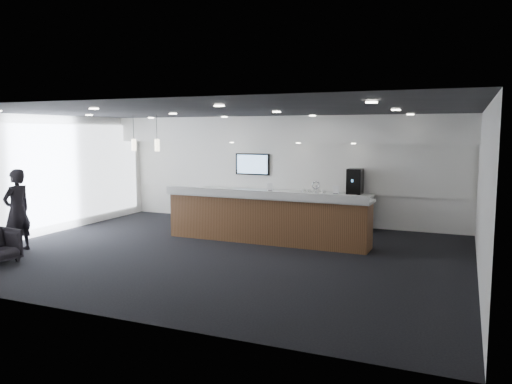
% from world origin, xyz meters
% --- Properties ---
extents(ground, '(10.00, 10.00, 0.00)m').
position_xyz_m(ground, '(0.00, 0.00, 0.00)').
color(ground, black).
rests_on(ground, ground).
extents(ceiling, '(10.00, 8.00, 0.02)m').
position_xyz_m(ceiling, '(0.00, 0.00, 3.00)').
color(ceiling, black).
rests_on(ceiling, back_wall).
extents(back_wall, '(10.00, 0.02, 3.00)m').
position_xyz_m(back_wall, '(0.00, 4.00, 1.50)').
color(back_wall, white).
rests_on(back_wall, ground).
extents(left_wall, '(0.02, 8.00, 3.00)m').
position_xyz_m(left_wall, '(-5.00, 0.00, 1.50)').
color(left_wall, white).
rests_on(left_wall, ground).
extents(right_wall, '(0.02, 8.00, 3.00)m').
position_xyz_m(right_wall, '(5.00, 0.00, 1.50)').
color(right_wall, white).
rests_on(right_wall, ground).
extents(soffit_bulkhead, '(10.00, 0.90, 0.70)m').
position_xyz_m(soffit_bulkhead, '(0.00, 3.55, 2.65)').
color(soffit_bulkhead, white).
rests_on(soffit_bulkhead, back_wall).
extents(alcove_panel, '(9.80, 0.06, 1.40)m').
position_xyz_m(alcove_panel, '(0.00, 3.97, 1.60)').
color(alcove_panel, white).
rests_on(alcove_panel, back_wall).
extents(window_blinds_wall, '(0.04, 7.36, 2.55)m').
position_xyz_m(window_blinds_wall, '(-4.96, 0.00, 1.50)').
color(window_blinds_wall, silver).
rests_on(window_blinds_wall, left_wall).
extents(back_credenza, '(5.06, 0.66, 0.95)m').
position_xyz_m(back_credenza, '(-0.00, 3.64, 0.48)').
color(back_credenza, gray).
rests_on(back_credenza, ground).
extents(wall_tv, '(1.05, 0.08, 0.62)m').
position_xyz_m(wall_tv, '(-1.00, 3.91, 1.65)').
color(wall_tv, black).
rests_on(wall_tv, back_wall).
extents(pendant_left, '(0.12, 0.12, 0.30)m').
position_xyz_m(pendant_left, '(-2.40, 0.80, 2.25)').
color(pendant_left, beige).
rests_on(pendant_left, ceiling).
extents(pendant_right, '(0.12, 0.12, 0.30)m').
position_xyz_m(pendant_right, '(-3.10, 0.80, 2.25)').
color(pendant_right, beige).
rests_on(pendant_right, ceiling).
extents(ceiling_can_lights, '(7.00, 5.00, 0.02)m').
position_xyz_m(ceiling_can_lights, '(0.00, 0.00, 2.97)').
color(ceiling_can_lights, white).
rests_on(ceiling_can_lights, ceiling).
extents(service_counter, '(4.94, 0.88, 1.49)m').
position_xyz_m(service_counter, '(0.45, 1.33, 0.58)').
color(service_counter, '#4C2F19').
rests_on(service_counter, ground).
extents(coffee_machine, '(0.39, 0.51, 0.67)m').
position_xyz_m(coffee_machine, '(2.03, 3.70, 1.28)').
color(coffee_machine, black).
rests_on(coffee_machine, back_credenza).
extents(info_sign_left, '(0.16, 0.05, 0.21)m').
position_xyz_m(info_sign_left, '(-0.31, 3.52, 1.06)').
color(info_sign_left, white).
rests_on(info_sign_left, back_credenza).
extents(info_sign_right, '(0.16, 0.04, 0.21)m').
position_xyz_m(info_sign_right, '(1.56, 3.56, 1.06)').
color(info_sign_right, white).
rests_on(info_sign_right, back_credenza).
extents(lounge_guest, '(0.45, 0.67, 1.79)m').
position_xyz_m(lounge_guest, '(-4.17, -1.59, 0.90)').
color(lounge_guest, black).
rests_on(lounge_guest, ground).
extents(cup_0, '(0.10, 0.10, 0.09)m').
position_xyz_m(cup_0, '(1.22, 3.58, 1.00)').
color(cup_0, white).
rests_on(cup_0, back_credenza).
extents(cup_1, '(0.14, 0.14, 0.09)m').
position_xyz_m(cup_1, '(1.08, 3.58, 1.00)').
color(cup_1, white).
rests_on(cup_1, back_credenza).
extents(cup_2, '(0.12, 0.12, 0.09)m').
position_xyz_m(cup_2, '(0.94, 3.58, 1.00)').
color(cup_2, white).
rests_on(cup_2, back_credenza).
extents(cup_3, '(0.13, 0.13, 0.09)m').
position_xyz_m(cup_3, '(0.80, 3.58, 1.00)').
color(cup_3, white).
rests_on(cup_3, back_credenza).
extents(cup_4, '(0.14, 0.14, 0.09)m').
position_xyz_m(cup_4, '(0.66, 3.58, 1.00)').
color(cup_4, white).
rests_on(cup_4, back_credenza).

